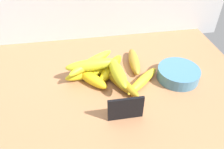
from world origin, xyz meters
TOP-DOWN VIEW (x-y plane):
  - counter_top at (0.00, 0.00)cm, footprint 110.00×76.00cm
  - chalkboard_sign at (5.26, -13.39)cm, footprint 11.00×1.80cm
  - fruit_bowl at (28.84, 2.05)cm, footprint 15.52×15.52cm
  - banana_0 at (14.55, 12.77)cm, footprint 5.57×17.51cm
  - banana_1 at (6.47, 1.50)cm, footprint 12.67×18.87cm
  - banana_2 at (4.62, 9.81)cm, footprint 13.59×17.37cm
  - banana_3 at (-3.35, 8.66)cm, footprint 20.25×8.94cm
  - banana_4 at (14.75, 0.88)cm, footprint 15.99×14.86cm
  - banana_5 at (-3.53, 4.91)cm, footprint 12.91×14.53cm
  - banana_6 at (5.63, 1.56)cm, footprint 6.26×16.68cm
  - banana_7 at (-2.86, 9.71)cm, footprint 18.70×15.51cm
  - banana_8 at (-2.69, 7.69)cm, footprint 19.54×5.31cm

SIDE VIEW (x-z plane):
  - counter_top at x=0.00cm, z-range 0.00..3.00cm
  - banana_4 at x=14.75cm, z-range 3.00..6.44cm
  - banana_1 at x=6.47cm, z-range 3.00..6.86cm
  - banana_0 at x=14.55cm, z-range 3.00..6.97cm
  - banana_3 at x=-3.35cm, z-range 3.00..7.00cm
  - banana_5 at x=-3.53cm, z-range 3.00..7.18cm
  - banana_2 at x=4.62cm, z-range 3.00..7.19cm
  - fruit_bowl at x=28.84cm, z-range 3.00..7.40cm
  - chalkboard_sign at x=5.26cm, z-range 2.66..11.06cm
  - banana_7 at x=-2.86cm, z-range 7.00..10.41cm
  - banana_6 at x=5.63cm, z-range 6.86..11.22cm
  - banana_8 at x=-2.69cm, z-range 7.00..11.25cm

